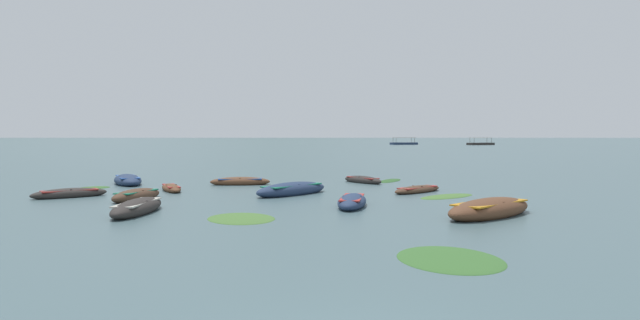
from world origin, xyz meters
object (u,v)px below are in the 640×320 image
object	(u,v)px
rowboat_1	(363,180)
ferry_0	(404,143)
rowboat_9	(352,202)
rowboat_4	(171,188)
rowboat_0	(292,190)
ferry_1	(481,144)
rowboat_5	(418,190)
rowboat_6	(240,182)
rowboat_2	(490,209)
rowboat_8	(137,196)
rowboat_7	(70,194)
rowboat_3	(137,208)
rowboat_11	(128,180)

from	to	relation	value
rowboat_1	ferry_0	world-z (taller)	ferry_0
rowboat_9	rowboat_4	bearing A→B (deg)	144.20
rowboat_0	ferry_1	size ratio (longest dim) A/B	0.45
rowboat_4	rowboat_5	distance (m)	12.28
rowboat_6	rowboat_2	bearing A→B (deg)	-50.42
rowboat_5	rowboat_8	xyz separation A→B (m)	(-12.79, -2.62, 0.06)
rowboat_2	ferry_0	size ratio (longest dim) A/B	0.47
rowboat_8	rowboat_7	bearing A→B (deg)	161.41
rowboat_4	ferry_0	world-z (taller)	ferry_0
rowboat_8	rowboat_9	size ratio (longest dim) A/B	0.89
rowboat_7	ferry_1	bearing A→B (deg)	64.38
rowboat_2	rowboat_3	xyz separation A→B (m)	(-12.33, 1.10, -0.04)
rowboat_5	rowboat_0	bearing A→B (deg)	-173.39
rowboat_7	rowboat_11	bearing A→B (deg)	85.85
rowboat_9	ferry_0	xyz separation A→B (m)	(31.91, 151.53, 0.26)
ferry_0	rowboat_3	bearing A→B (deg)	-104.55
rowboat_0	rowboat_4	distance (m)	6.37
ferry_1	rowboat_1	bearing A→B (deg)	-111.75
rowboat_6	rowboat_3	bearing A→B (deg)	-102.34
rowboat_5	rowboat_11	world-z (taller)	rowboat_11
rowboat_1	rowboat_4	xyz separation A→B (m)	(-10.16, -4.24, -0.03)
ferry_1	rowboat_11	bearing A→B (deg)	-116.53
rowboat_0	rowboat_2	distance (m)	9.82
rowboat_4	ferry_1	size ratio (longest dim) A/B	0.33
rowboat_9	rowboat_11	size ratio (longest dim) A/B	0.83
rowboat_6	rowboat_11	distance (m)	6.53
rowboat_1	rowboat_3	distance (m)	15.24
rowboat_1	ferry_0	xyz separation A→B (m)	(30.27, 141.14, 0.29)
rowboat_3	rowboat_7	bearing A→B (deg)	132.06
rowboat_3	ferry_1	distance (m)	158.59
rowboat_6	rowboat_8	size ratio (longest dim) A/B	1.07
rowboat_2	rowboat_8	distance (m)	14.50
rowboat_5	rowboat_9	size ratio (longest dim) A/B	0.88
ferry_0	rowboat_0	bearing A→B (deg)	-103.13
ferry_0	ferry_1	size ratio (longest dim) A/B	1.00
rowboat_8	ferry_1	distance (m)	155.47
rowboat_6	rowboat_11	bearing A→B (deg)	174.45
rowboat_8	rowboat_9	bearing A→B (deg)	-14.82
rowboat_1	rowboat_5	xyz separation A→B (m)	(2.07, -5.36, -0.03)
rowboat_3	ferry_0	bearing A→B (deg)	75.45
rowboat_6	ferry_0	xyz separation A→B (m)	(37.35, 142.15, 0.27)
rowboat_0	rowboat_4	bearing A→B (deg)	163.26
rowboat_9	ferry_1	size ratio (longest dim) A/B	0.39
rowboat_2	rowboat_9	distance (m)	5.22
rowboat_0	rowboat_7	bearing A→B (deg)	-175.49
rowboat_9	ferry_0	world-z (taller)	ferry_0
rowboat_3	ferry_1	bearing A→B (deg)	66.67
rowboat_7	rowboat_11	world-z (taller)	rowboat_11
rowboat_0	rowboat_6	distance (m)	5.90
rowboat_3	rowboat_8	xyz separation A→B (m)	(-1.25, 3.96, -0.01)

